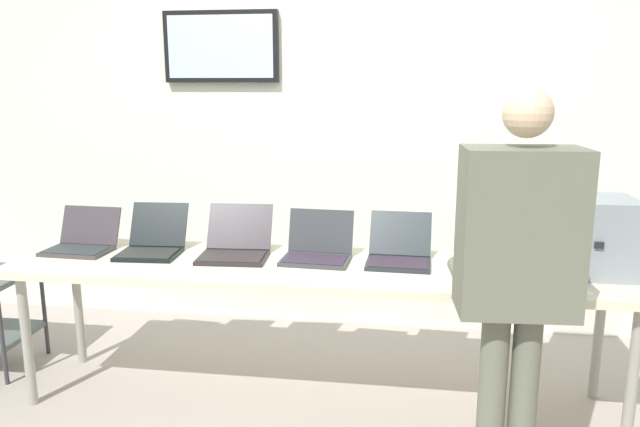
# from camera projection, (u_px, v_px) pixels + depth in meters

# --- Properties ---
(ground) EXTENTS (8.00, 8.00, 0.04)m
(ground) POSITION_uv_depth(u_px,v_px,m) (316.00, 403.00, 3.24)
(ground) COLOR #A0958E
(back_wall) EXTENTS (8.00, 0.11, 2.41)m
(back_wall) POSITION_uv_depth(u_px,v_px,m) (338.00, 150.00, 4.07)
(back_wall) COLOR silver
(back_wall) RESTS_ON ground
(workbench) EXTENTS (3.15, 0.70, 0.76)m
(workbench) POSITION_uv_depth(u_px,v_px,m) (316.00, 274.00, 3.09)
(workbench) COLOR beige
(workbench) RESTS_ON ground
(equipment_box) EXTENTS (0.41, 0.36, 0.37)m
(equipment_box) POSITION_uv_depth(u_px,v_px,m) (588.00, 235.00, 2.91)
(equipment_box) COLOR gray
(equipment_box) RESTS_ON workbench
(laptop_station_0) EXTENTS (0.36, 0.32, 0.22)m
(laptop_station_0) POSITION_uv_depth(u_px,v_px,m) (82.00, 241.00, 3.33)
(laptop_station_0) COLOR #3B363C
(laptop_station_0) RESTS_ON workbench
(laptop_station_1) EXTENTS (0.34, 0.39, 0.25)m
(laptop_station_1) POSITION_uv_depth(u_px,v_px,m) (153.00, 243.00, 3.28)
(laptop_station_1) COLOR black
(laptop_station_1) RESTS_ON workbench
(laptop_station_2) EXTENTS (0.37, 0.41, 0.25)m
(laptop_station_2) POSITION_uv_depth(u_px,v_px,m) (236.00, 245.00, 3.22)
(laptop_station_2) COLOR #262026
(laptop_station_2) RESTS_ON workbench
(laptop_station_3) EXTENTS (0.36, 0.32, 0.24)m
(laptop_station_3) POSITION_uv_depth(u_px,v_px,m) (317.00, 249.00, 3.16)
(laptop_station_3) COLOR #35373D
(laptop_station_3) RESTS_ON workbench
(laptop_station_4) EXTENTS (0.33, 0.37, 0.23)m
(laptop_station_4) POSITION_uv_depth(u_px,v_px,m) (399.00, 252.00, 3.11)
(laptop_station_4) COLOR #20282C
(laptop_station_4) RESTS_ON workbench
(laptop_station_5) EXTENTS (0.31, 0.37, 0.24)m
(laptop_station_5) POSITION_uv_depth(u_px,v_px,m) (488.00, 255.00, 3.05)
(laptop_station_5) COLOR black
(laptop_station_5) RESTS_ON workbench
(person) EXTENTS (0.46, 0.61, 1.65)m
(person) POSITION_uv_depth(u_px,v_px,m) (517.00, 261.00, 2.30)
(person) COLOR #636758
(person) RESTS_ON ground
(paper_sheet) EXTENTS (0.28, 0.34, 0.00)m
(paper_sheet) POSITION_uv_depth(u_px,v_px,m) (556.00, 286.00, 2.75)
(paper_sheet) COLOR white
(paper_sheet) RESTS_ON workbench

